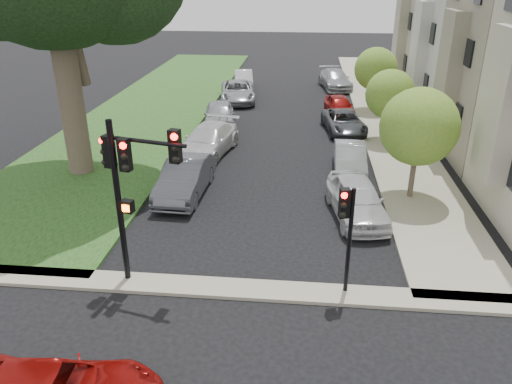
# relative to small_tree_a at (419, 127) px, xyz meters

# --- Properties ---
(ground) EXTENTS (140.00, 140.00, 0.00)m
(ground) POSITION_rel_small_tree_a_xyz_m (-6.20, -9.43, -3.19)
(ground) COLOR black
(ground) RESTS_ON ground
(grass_strip) EXTENTS (8.00, 44.00, 0.12)m
(grass_strip) POSITION_rel_small_tree_a_xyz_m (-15.20, 14.57, -3.13)
(grass_strip) COLOR #143B12
(grass_strip) RESTS_ON ground
(sidewalk_right) EXTENTS (3.50, 44.00, 0.12)m
(sidewalk_right) POSITION_rel_small_tree_a_xyz_m (0.55, 14.57, -3.13)
(sidewalk_right) COLOR #A29C85
(sidewalk_right) RESTS_ON ground
(sidewalk_cross) EXTENTS (60.00, 1.00, 0.12)m
(sidewalk_cross) POSITION_rel_small_tree_a_xyz_m (-6.20, -7.43, -3.13)
(sidewalk_cross) COLOR #A29C85
(sidewalk_cross) RESTS_ON ground
(house_c) EXTENTS (7.70, 7.55, 15.97)m
(house_c) POSITION_rel_small_tree_a_xyz_m (6.25, 13.57, 3.75)
(house_c) COLOR #BCBAB8
(house_c) RESTS_ON ground
(small_tree_a) EXTENTS (3.20, 3.20, 4.79)m
(small_tree_a) POSITION_rel_small_tree_a_xyz_m (0.00, 0.00, 0.00)
(small_tree_a) COLOR brown
(small_tree_a) RESTS_ON ground
(small_tree_b) EXTENTS (2.72, 2.72, 4.09)m
(small_tree_b) POSITION_rel_small_tree_a_xyz_m (-0.00, 7.75, -0.47)
(small_tree_b) COLOR brown
(small_tree_b) RESTS_ON ground
(small_tree_c) EXTENTS (2.87, 2.87, 4.31)m
(small_tree_c) POSITION_rel_small_tree_a_xyz_m (0.00, 14.50, -0.32)
(small_tree_c) COLOR brown
(small_tree_c) RESTS_ON ground
(traffic_signal_main) EXTENTS (2.58, 0.75, 5.27)m
(traffic_signal_main) POSITION_rel_small_tree_a_xyz_m (-9.59, -7.20, 0.44)
(traffic_signal_main) COLOR black
(traffic_signal_main) RESTS_ON ground
(traffic_signal_secondary) EXTENTS (0.47, 0.38, 3.50)m
(traffic_signal_secondary) POSITION_rel_small_tree_a_xyz_m (-3.31, -7.24, -0.75)
(traffic_signal_secondary) COLOR black
(traffic_signal_secondary) RESTS_ON ground
(car_parked_0) EXTENTS (2.54, 4.80, 1.56)m
(car_parked_0) POSITION_rel_small_tree_a_xyz_m (-2.46, -2.00, -2.41)
(car_parked_0) COLOR silver
(car_parked_0) RESTS_ON ground
(car_parked_1) EXTENTS (1.55, 4.19, 1.37)m
(car_parked_1) POSITION_rel_small_tree_a_xyz_m (-2.38, 2.83, -2.50)
(car_parked_1) COLOR #999BA0
(car_parked_1) RESTS_ON ground
(car_parked_2) EXTENTS (2.80, 4.85, 1.27)m
(car_parked_2) POSITION_rel_small_tree_a_xyz_m (-2.27, 9.32, -2.55)
(car_parked_2) COLOR #3F4247
(car_parked_2) RESTS_ON ground
(car_parked_3) EXTENTS (2.21, 4.10, 1.33)m
(car_parked_3) POSITION_rel_small_tree_a_xyz_m (-2.35, 13.08, -2.52)
(car_parked_3) COLOR maroon
(car_parked_3) RESTS_ON ground
(car_parked_4) EXTENTS (2.92, 5.39, 1.48)m
(car_parked_4) POSITION_rel_small_tree_a_xyz_m (-2.28, 21.37, -2.45)
(car_parked_4) COLOR #999BA0
(car_parked_4) RESTS_ON ground
(car_parked_5) EXTENTS (1.85, 4.84, 1.58)m
(car_parked_5) POSITION_rel_small_tree_a_xyz_m (-9.67, -0.61, -2.40)
(car_parked_5) COLOR #3F4247
(car_parked_5) RESTS_ON ground
(car_parked_6) EXTENTS (3.09, 5.58, 1.53)m
(car_parked_6) POSITION_rel_small_tree_a_xyz_m (-9.66, 4.65, -2.42)
(car_parked_6) COLOR silver
(car_parked_6) RESTS_ON ground
(car_parked_7) EXTENTS (2.56, 4.84, 1.57)m
(car_parked_7) POSITION_rel_small_tree_a_xyz_m (-9.89, 9.58, -2.40)
(car_parked_7) COLOR #999BA0
(car_parked_7) RESTS_ON ground
(car_parked_8) EXTENTS (3.20, 5.58, 1.46)m
(car_parked_8) POSITION_rel_small_tree_a_xyz_m (-9.65, 16.25, -2.46)
(car_parked_8) COLOR #999BA0
(car_parked_8) RESTS_ON ground
(car_parked_9) EXTENTS (2.05, 4.28, 1.35)m
(car_parked_9) POSITION_rel_small_tree_a_xyz_m (-9.80, 21.06, -2.51)
(car_parked_9) COLOR silver
(car_parked_9) RESTS_ON ground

